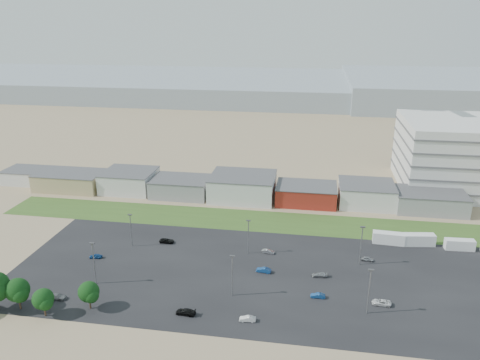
% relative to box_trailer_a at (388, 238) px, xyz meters
% --- Properties ---
extents(ground, '(700.00, 700.00, 0.00)m').
position_rel_box_trailer_a_xyz_m(ground, '(-39.62, -42.62, -1.60)').
color(ground, '#90805B').
rests_on(ground, ground).
extents(parking_lot, '(120.00, 50.00, 0.01)m').
position_rel_box_trailer_a_xyz_m(parking_lot, '(-34.62, -22.62, -1.59)').
color(parking_lot, black).
rests_on(parking_lot, ground).
extents(grass_strip, '(160.00, 16.00, 0.02)m').
position_rel_box_trailer_a_xyz_m(grass_strip, '(-39.62, 9.38, -1.59)').
color(grass_strip, '#375720').
rests_on(grass_strip, ground).
extents(hills_backdrop, '(700.00, 200.00, 9.00)m').
position_rel_box_trailer_a_xyz_m(hills_backdrop, '(0.38, 272.38, 2.90)').
color(hills_backdrop, gray).
rests_on(hills_backdrop, ground).
extents(building_row, '(170.00, 20.00, 8.00)m').
position_rel_box_trailer_a_xyz_m(building_row, '(-56.62, 28.38, 2.40)').
color(building_row, silver).
rests_on(building_row, ground).
extents(box_trailer_a, '(8.70, 3.28, 3.20)m').
position_rel_box_trailer_a_xyz_m(box_trailer_a, '(0.00, 0.00, 0.00)').
color(box_trailer_a, silver).
rests_on(box_trailer_a, ground).
extents(box_trailer_b, '(8.84, 3.86, 3.21)m').
position_rel_box_trailer_a_xyz_m(box_trailer_b, '(8.15, 0.36, 0.00)').
color(box_trailer_b, silver).
rests_on(box_trailer_b, ground).
extents(box_trailer_c, '(7.79, 2.76, 2.88)m').
position_rel_box_trailer_a_xyz_m(box_trailer_c, '(18.55, -0.64, -0.16)').
color(box_trailer_c, silver).
rests_on(box_trailer_c, ground).
extents(tree_mid, '(5.46, 5.46, 8.18)m').
position_rel_box_trailer_a_xyz_m(tree_mid, '(-82.58, -45.22, 2.49)').
color(tree_mid, black).
rests_on(tree_mid, ground).
extents(tree_right, '(4.76, 4.76, 7.14)m').
position_rel_box_trailer_a_xyz_m(tree_right, '(-75.89, -46.65, 1.97)').
color(tree_right, black).
rests_on(tree_right, ground).
extents(tree_near, '(4.83, 4.83, 7.25)m').
position_rel_box_trailer_a_xyz_m(tree_near, '(-67.72, -42.63, 2.02)').
color(tree_near, black).
rests_on(tree_near, ground).
extents(lightpole_front_l, '(1.25, 0.52, 10.63)m').
position_rel_box_trailer_a_xyz_m(lightpole_front_l, '(-71.02, -32.94, 3.72)').
color(lightpole_front_l, slate).
rests_on(lightpole_front_l, ground).
extents(lightpole_front_m, '(1.18, 0.49, 10.05)m').
position_rel_box_trailer_a_xyz_m(lightpole_front_m, '(-38.29, -32.66, 3.43)').
color(lightpole_front_m, slate).
rests_on(lightpole_front_m, ground).
extents(lightpole_front_r, '(1.24, 0.52, 10.52)m').
position_rel_box_trailer_a_xyz_m(lightpole_front_r, '(-8.83, -34.72, 3.66)').
color(lightpole_front_r, slate).
rests_on(lightpole_front_r, ground).
extents(lightpole_back_l, '(1.11, 0.46, 9.47)m').
position_rel_box_trailer_a_xyz_m(lightpole_back_l, '(-69.89, -13.19, 3.13)').
color(lightpole_back_l, slate).
rests_on(lightpole_back_l, ground).
extents(lightpole_back_m, '(1.13, 0.47, 9.59)m').
position_rel_box_trailer_a_xyz_m(lightpole_back_m, '(-37.69, -12.12, 3.20)').
color(lightpole_back_m, slate).
rests_on(lightpole_back_m, ground).
extents(lightpole_back_r, '(1.24, 0.52, 10.58)m').
position_rel_box_trailer_a_xyz_m(lightpole_back_r, '(-8.80, -13.53, 3.69)').
color(lightpole_back_r, slate).
rests_on(lightpole_back_r, ground).
extents(parked_car_0, '(4.27, 2.19, 1.15)m').
position_rel_box_trailer_a_xyz_m(parked_car_0, '(-5.43, -31.01, -1.02)').
color(parked_car_0, silver).
rests_on(parked_car_0, ground).
extents(parked_car_1, '(3.33, 1.21, 1.09)m').
position_rel_box_trailer_a_xyz_m(parked_car_1, '(-19.18, -30.50, -1.05)').
color(parked_car_1, navy).
rests_on(parked_car_1, ground).
extents(parked_car_3, '(4.47, 2.15, 1.26)m').
position_rel_box_trailer_a_xyz_m(parked_car_3, '(-46.78, -41.42, -0.97)').
color(parked_car_3, black).
rests_on(parked_car_3, ground).
extents(parked_car_5, '(3.42, 1.71, 1.12)m').
position_rel_box_trailer_a_xyz_m(parked_car_5, '(-76.73, -21.27, -1.04)').
color(parked_car_5, navy).
rests_on(parked_car_5, ground).
extents(parked_car_7, '(3.87, 1.79, 1.23)m').
position_rel_box_trailer_a_xyz_m(parked_car_7, '(-32.49, -21.35, -0.98)').
color(parked_car_7, navy).
rests_on(parked_car_7, ground).
extents(parked_car_8, '(3.31, 1.57, 1.09)m').
position_rel_box_trailer_a_xyz_m(parked_car_8, '(-6.67, -11.30, -1.05)').
color(parked_car_8, '#A5A5AA').
rests_on(parked_car_8, ground).
extents(parked_car_9, '(4.11, 1.94, 1.13)m').
position_rel_box_trailer_a_xyz_m(parked_car_9, '(-61.09, -9.70, -1.03)').
color(parked_car_9, black).
rests_on(parked_car_9, ground).
extents(parked_car_10, '(4.15, 1.71, 1.20)m').
position_rel_box_trailer_a_xyz_m(parked_car_10, '(-76.59, -40.48, -1.00)').
color(parked_car_10, '#595B5E').
rests_on(parked_car_10, ground).
extents(parked_car_11, '(3.45, 1.45, 1.11)m').
position_rel_box_trailer_a_xyz_m(parked_car_11, '(-32.49, -11.31, -1.04)').
color(parked_car_11, '#A5A5AA').
rests_on(parked_car_11, ground).
extents(parked_car_12, '(3.86, 1.79, 1.09)m').
position_rel_box_trailer_a_xyz_m(parked_car_12, '(-18.87, -21.24, -1.05)').
color(parked_car_12, '#A5A5AA').
rests_on(parked_car_12, ground).
extents(parked_car_13, '(3.48, 1.41, 1.12)m').
position_rel_box_trailer_a_xyz_m(parked_car_13, '(-33.51, -41.57, -1.04)').
color(parked_car_13, silver).
rests_on(parked_car_13, ground).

